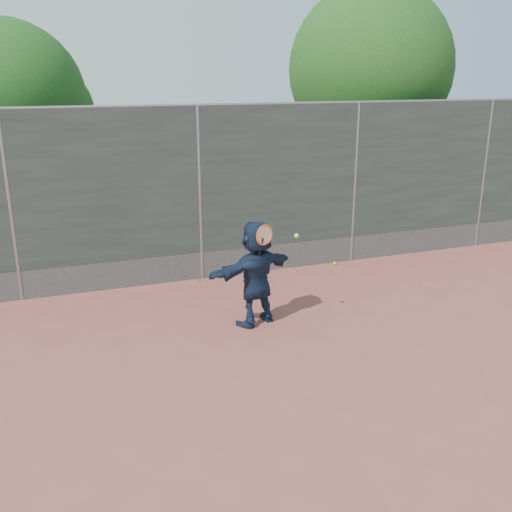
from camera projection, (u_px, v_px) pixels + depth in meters
name	position (u px, v px, depth m)	size (l,w,h in m)	color
ground	(275.00, 368.00, 7.06)	(80.00, 80.00, 0.00)	#9E4C42
player	(256.00, 273.00, 8.13)	(1.43, 0.45, 1.54)	#16253E
ball_ground	(335.00, 263.00, 10.88)	(0.07, 0.07, 0.07)	#B9E132
fence	(200.00, 191.00, 9.71)	(20.00, 0.06, 3.03)	#38423D
swing_action	(267.00, 236.00, 7.80)	(0.64, 0.16, 0.51)	#E85915
tree_right	(376.00, 74.00, 12.67)	(3.78, 3.60, 5.39)	#382314
tree_left	(16.00, 103.00, 11.09)	(3.15, 3.00, 4.53)	#382314
weed_clump	(220.00, 271.00, 10.14)	(0.68, 0.07, 0.30)	#387226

